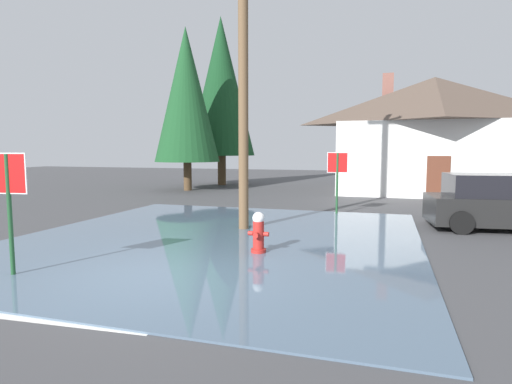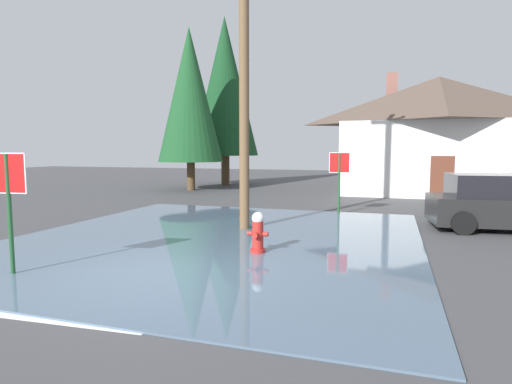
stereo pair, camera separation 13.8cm
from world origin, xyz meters
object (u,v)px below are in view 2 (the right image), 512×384
(house, at_px, (437,133))
(parked_car, at_px, (505,204))
(stop_sign_near, at_px, (8,189))
(pine_tree_mid_left, at_px, (225,87))
(fire_hydrant, at_px, (258,233))
(stop_sign_far, at_px, (339,170))
(utility_pole, at_px, (244,46))
(pine_tree_tall_left, at_px, (190,95))

(house, bearing_deg, parked_car, -85.01)
(stop_sign_near, relative_size, pine_tree_mid_left, 0.21)
(fire_hydrant, xyz_separation_m, stop_sign_far, (1.01, 6.31, 1.10))
(stop_sign_near, bearing_deg, utility_pole, 64.90)
(utility_pole, relative_size, parked_car, 2.28)
(stop_sign_far, bearing_deg, fire_hydrant, -99.05)
(utility_pole, distance_m, stop_sign_far, 5.63)
(stop_sign_near, distance_m, parked_car, 12.36)
(house, relative_size, pine_tree_tall_left, 1.13)
(parked_car, bearing_deg, pine_tree_mid_left, 138.04)
(parked_car, height_order, pine_tree_tall_left, pine_tree_tall_left)
(stop_sign_near, height_order, house, house)
(utility_pole, distance_m, pine_tree_tall_left, 12.26)
(fire_hydrant, height_order, utility_pole, utility_pole)
(house, xyz_separation_m, pine_tree_tall_left, (-12.93, -2.62, 2.14))
(fire_hydrant, height_order, parked_car, parked_car)
(stop_sign_near, bearing_deg, pine_tree_mid_left, 100.70)
(stop_sign_far, relative_size, house, 0.22)
(stop_sign_near, relative_size, stop_sign_far, 1.02)
(house, relative_size, parked_car, 2.32)
(stop_sign_far, xyz_separation_m, pine_tree_tall_left, (-9.00, 6.50, 3.71))
(stop_sign_near, distance_m, pine_tree_mid_left, 20.58)
(stop_sign_near, relative_size, fire_hydrant, 2.40)
(utility_pole, relative_size, pine_tree_tall_left, 1.11)
(stop_sign_near, height_order, parked_car, stop_sign_near)
(stop_sign_near, height_order, pine_tree_tall_left, pine_tree_tall_left)
(utility_pole, bearing_deg, pine_tree_tall_left, 123.53)
(house, bearing_deg, stop_sign_far, -113.30)
(pine_tree_tall_left, height_order, pine_tree_mid_left, pine_tree_mid_left)
(utility_pole, height_order, pine_tree_mid_left, pine_tree_mid_left)
(fire_hydrant, bearing_deg, pine_tree_tall_left, 121.96)
(utility_pole, height_order, house, utility_pole)
(fire_hydrant, xyz_separation_m, pine_tree_mid_left, (-7.52, 16.80, 5.77))
(utility_pole, xyz_separation_m, parked_car, (7.08, 2.18, -4.38))
(stop_sign_far, relative_size, pine_tree_tall_left, 0.24)
(house, xyz_separation_m, parked_car, (0.93, -10.66, -2.37))
(pine_tree_tall_left, bearing_deg, stop_sign_near, -75.03)
(utility_pole, bearing_deg, house, 64.40)
(house, distance_m, pine_tree_mid_left, 12.90)
(fire_hydrant, distance_m, parked_car, 7.56)
(fire_hydrant, bearing_deg, parked_car, 39.14)
(house, relative_size, pine_tree_mid_left, 0.95)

